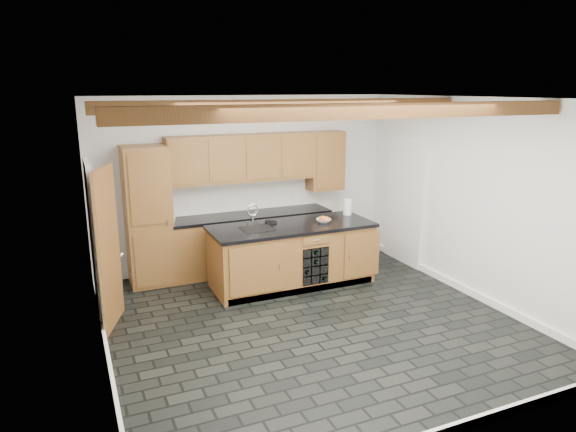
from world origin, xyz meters
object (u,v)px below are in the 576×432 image
kitchen_scale (271,222)px  paper_towel (347,207)px  fruit_bowl (324,221)px  island (293,255)px

kitchen_scale → paper_towel: size_ratio=0.66×
fruit_bowl → paper_towel: bearing=26.5°
island → fruit_bowl: bearing=-5.7°
fruit_bowl → paper_towel: paper_towel is taller
island → paper_towel: size_ratio=9.80×
island → fruit_bowl: 0.70m
fruit_bowl → paper_towel: (0.58, 0.29, 0.10)m
kitchen_scale → fruit_bowl: bearing=-17.9°
kitchen_scale → island: bearing=-39.5°
paper_towel → kitchen_scale: bearing=-179.7°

